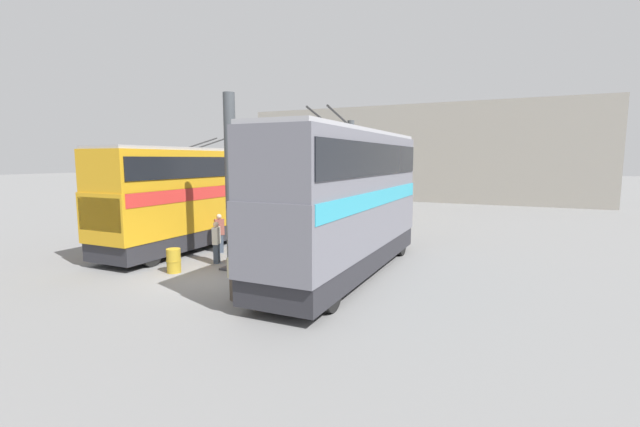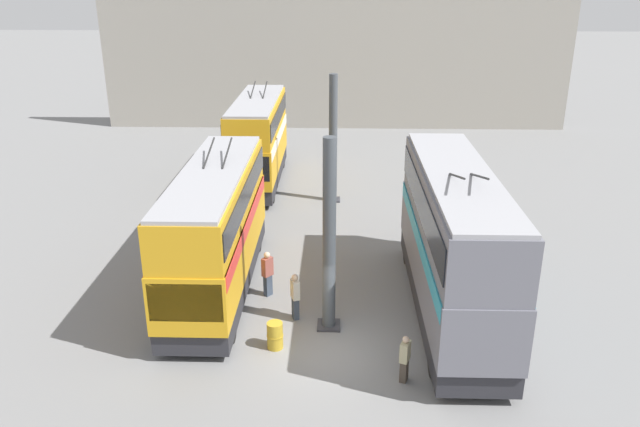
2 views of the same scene
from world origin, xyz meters
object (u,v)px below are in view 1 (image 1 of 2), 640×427
bus_right_near (192,191)px  person_by_right_row (219,232)px  person_by_left_row (235,274)px  bus_left_far (346,194)px  bus_right_mid (311,179)px  person_aisle_foreground (216,241)px  oil_drum (174,261)px

bus_right_near → person_by_right_row: bearing=-104.0°
person_by_left_row → bus_left_far: bearing=86.6°
person_by_left_row → bus_right_mid: bearing=131.6°
person_by_left_row → person_aisle_foreground: bearing=156.9°
person_by_right_row → person_aisle_foreground: size_ratio=1.03×
bus_left_far → bus_right_near: bearing=79.8°
person_by_right_row → oil_drum: person_by_right_row is taller
bus_right_near → person_by_left_row: bus_right_near is taller
bus_left_far → person_by_left_row: size_ratio=7.04×
bus_right_near → person_by_right_row: bus_right_near is taller
bus_left_far → person_by_left_row: 5.15m
bus_left_far → oil_drum: 7.07m
person_by_right_row → oil_drum: size_ratio=1.95×
person_aisle_foreground → bus_right_mid: bearing=-98.9°
oil_drum → person_aisle_foreground: bearing=-16.2°
person_by_left_row → person_by_right_row: bearing=153.9°
bus_right_near → person_aisle_foreground: (-2.19, -3.13, -1.82)m
bus_right_near → bus_right_mid: (13.13, 0.00, 0.07)m
bus_right_near → person_by_right_row: 2.71m
bus_right_near → bus_right_mid: size_ratio=1.09×
bus_right_near → person_aisle_foreground: 4.24m
person_aisle_foreground → oil_drum: (-1.89, 0.55, -0.47)m
bus_left_far → bus_right_near: (1.56, 8.67, -0.29)m
bus_left_far → bus_right_mid: bearing=30.5°
person_aisle_foreground → bus_right_near: bearing=-55.4°
person_by_right_row → bus_right_near: bearing=25.8°
bus_right_mid → person_aisle_foreground: size_ratio=5.42×
person_aisle_foreground → person_by_right_row: bearing=-76.0°
oil_drum → bus_right_mid: bearing=8.5°
bus_right_mid → person_by_left_row: size_ratio=6.09×
person_by_right_row → oil_drum: 3.67m
bus_left_far → person_aisle_foreground: 5.96m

